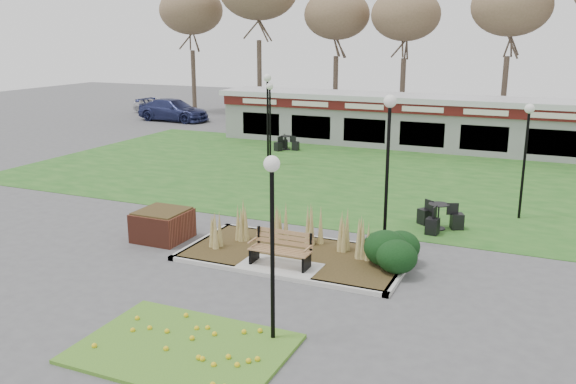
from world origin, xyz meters
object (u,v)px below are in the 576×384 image
at_px(park_bench, 281,248).
at_px(lamp_post_mid_left, 268,99).
at_px(lamp_post_far_left, 270,106).
at_px(food_pavilion, 428,122).
at_px(car_blue, 173,110).
at_px(brick_planter, 163,225).
at_px(lamp_post_near_left, 272,209).
at_px(bistro_set_c, 438,221).
at_px(bistro_set_b, 286,145).
at_px(lamp_post_near_right, 389,137).
at_px(car_silver, 155,105).
at_px(lamp_post_far_right, 527,136).
at_px(car_black, 261,109).

relative_size(park_bench, lamp_post_mid_left, 0.39).
bearing_deg(lamp_post_far_left, lamp_post_mid_left, 172.06).
xyz_separation_m(food_pavilion, car_blue, (-19.17, 3.51, -0.68)).
relative_size(brick_planter, lamp_post_mid_left, 0.34).
relative_size(lamp_post_near_left, car_blue, 0.72).
bearing_deg(car_blue, bistro_set_c, -125.92).
bearing_deg(bistro_set_c, bistro_set_b, 133.45).
bearing_deg(car_blue, park_bench, -137.63).
distance_m(lamp_post_near_right, bistro_set_b, 16.21).
height_order(food_pavilion, car_silver, food_pavilion).
height_order(lamp_post_mid_left, car_silver, lamp_post_mid_left).
bearing_deg(bistro_set_b, park_bench, -66.48).
bearing_deg(lamp_post_far_right, lamp_post_near_right, -127.63).
bearing_deg(car_blue, lamp_post_mid_left, -127.92).
bearing_deg(car_silver, lamp_post_near_right, -120.95).
distance_m(food_pavilion, lamp_post_near_right, 16.99).
bearing_deg(brick_planter, bistro_set_c, 30.12).
bearing_deg(bistro_set_b, lamp_post_mid_left, -78.24).
relative_size(lamp_post_near_right, lamp_post_far_left, 1.14).
bearing_deg(lamp_post_mid_left, food_pavilion, 51.54).
height_order(park_bench, brick_planter, park_bench).
bearing_deg(bistro_set_b, lamp_post_near_left, -66.80).
xyz_separation_m(bistro_set_b, bistro_set_c, (10.26, -10.83, 0.03)).
xyz_separation_m(food_pavilion, bistro_set_b, (-6.98, -3.68, -1.20)).
height_order(lamp_post_near_right, car_silver, lamp_post_near_right).
xyz_separation_m(lamp_post_mid_left, car_blue, (-13.04, 11.23, -2.40)).
distance_m(park_bench, bistro_set_c, 6.16).
bearing_deg(bistro_set_b, car_silver, 147.59).
height_order(lamp_post_far_right, lamp_post_far_left, lamp_post_far_left).
height_order(brick_planter, bistro_set_c, brick_planter).
bearing_deg(bistro_set_c, food_pavilion, 102.74).
height_order(park_bench, lamp_post_far_right, lamp_post_far_right).
bearing_deg(car_black, bistro_set_b, -145.40).
bearing_deg(park_bench, food_pavilion, 90.00).
bearing_deg(lamp_post_mid_left, bistro_set_b, 101.76).
xyz_separation_m(lamp_post_near_right, bistro_set_c, (1.19, 2.26, -3.02)).
height_order(lamp_post_far_left, car_blue, lamp_post_far_left).
bearing_deg(bistro_set_b, lamp_post_far_left, -76.53).
height_order(brick_planter, bistro_set_b, brick_planter).
height_order(lamp_post_near_left, bistro_set_b, lamp_post_near_left).
relative_size(car_silver, car_blue, 0.72).
bearing_deg(bistro_set_c, brick_planter, -149.88).
xyz_separation_m(car_black, car_blue, (-5.40, -3.53, 0.03)).
relative_size(lamp_post_far_left, car_black, 0.86).
height_order(bistro_set_c, car_black, car_black).
distance_m(park_bench, lamp_post_far_left, 13.59).
xyz_separation_m(lamp_post_near_left, bistro_set_b, (-8.48, 19.78, -2.61)).
bearing_deg(lamp_post_far_left, car_silver, 140.03).
distance_m(lamp_post_near_right, car_black, 28.71).
relative_size(food_pavilion, lamp_post_near_left, 6.22).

